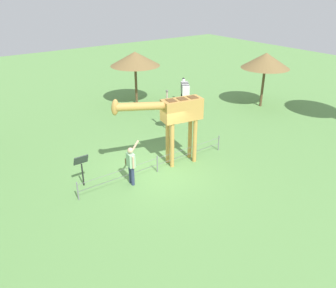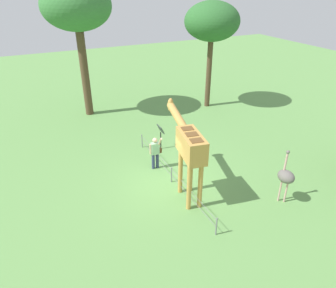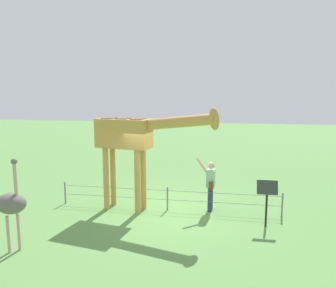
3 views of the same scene
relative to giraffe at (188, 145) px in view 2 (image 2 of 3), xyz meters
name	(u,v)px [view 2 (image 2 of 3)]	position (x,y,z in m)	size (l,w,h in m)	color
ground_plane	(172,182)	(1.03, 0.14, -2.30)	(60.00, 60.00, 0.00)	#60934C
giraffe	(188,145)	(0.00, 0.00, 0.00)	(3.90, 1.16, 3.31)	#C69347
visitor	(155,151)	(2.37, 0.36, -1.39)	(0.61, 0.59, 1.75)	navy
ostrich	(286,177)	(-2.04, -3.18, -1.12)	(0.70, 0.56, 2.25)	#CC9E93
tree_east	(212,22)	(8.21, -6.06, 3.16)	(3.42, 3.42, 6.71)	brown
tree_northeast	(76,8)	(10.28, 1.62, 4.10)	(3.95, 3.95, 7.88)	brown
info_sign	(161,132)	(3.97, -0.63, -1.35)	(0.56, 0.21, 1.32)	black
wire_fence	(172,174)	(1.03, 0.19, -1.89)	(7.05, 0.05, 0.75)	slate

